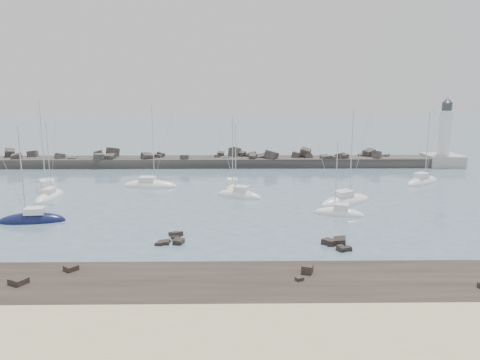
# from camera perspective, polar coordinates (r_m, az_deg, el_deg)

# --- Properties ---
(ground) EXTENTS (400.00, 400.00, 0.00)m
(ground) POSITION_cam_1_polar(r_m,az_deg,el_deg) (59.89, -4.17, -4.55)
(ground) COLOR slate
(ground) RESTS_ON ground
(rock_shelf) EXTENTS (140.00, 12.00, 2.02)m
(rock_shelf) POSITION_cam_1_polar(r_m,az_deg,el_deg) (39.24, -5.86, -13.52)
(rock_shelf) COLOR black
(rock_shelf) RESTS_ON ground
(rock_cluster_near) EXTENTS (3.13, 4.38, 1.18)m
(rock_cluster_near) POSITION_cam_1_polar(r_m,az_deg,el_deg) (51.37, -8.42, -7.37)
(rock_cluster_near) COLOR black
(rock_cluster_near) RESTS_ON ground
(rock_cluster_far) EXTENTS (2.92, 3.60, 1.44)m
(rock_cluster_far) POSITION_cam_1_polar(r_m,az_deg,el_deg) (50.62, 11.61, -7.74)
(rock_cluster_far) COLOR black
(rock_cluster_far) RESTS_ON ground
(breakwater) EXTENTS (115.00, 7.21, 5.29)m
(breakwater) POSITION_cam_1_polar(r_m,az_deg,el_deg) (97.45, -7.34, 1.88)
(breakwater) COLOR #2D2A28
(breakwater) RESTS_ON ground
(lighthouse) EXTENTS (7.00, 7.00, 14.60)m
(lighthouse) POSITION_cam_1_polar(r_m,az_deg,el_deg) (105.72, 23.52, 3.29)
(lighthouse) COLOR #9D9D98
(lighthouse) RESTS_ON ground
(sailboat_1) EXTENTS (7.48, 9.94, 15.41)m
(sailboat_1) POSITION_cam_1_polar(r_m,az_deg,el_deg) (80.41, -22.45, -1.11)
(sailboat_1) COLOR white
(sailboat_1) RESTS_ON ground
(sailboat_2) EXTENTS (8.27, 3.44, 12.92)m
(sailboat_2) POSITION_cam_1_polar(r_m,az_deg,el_deg) (63.20, -24.01, -4.54)
(sailboat_2) COLOR #0E143B
(sailboat_2) RESTS_ON ground
(sailboat_3) EXTENTS (3.18, 7.91, 12.27)m
(sailboat_3) POSITION_cam_1_polar(r_m,az_deg,el_deg) (75.22, -22.19, -1.94)
(sailboat_3) COLOR white
(sailboat_3) RESTS_ON ground
(sailboat_4) EXTENTS (9.42, 3.85, 14.39)m
(sailboat_4) POSITION_cam_1_polar(r_m,az_deg,el_deg) (78.80, -10.90, -0.69)
(sailboat_4) COLOR white
(sailboat_4) RESTS_ON ground
(sailboat_5) EXTENTS (7.55, 5.37, 11.84)m
(sailboat_5) POSITION_cam_1_polar(r_m,az_deg,el_deg) (70.33, -0.09, -1.95)
(sailboat_5) COLOR white
(sailboat_5) RESTS_ON ground
(sailboat_6) EXTENTS (2.64, 7.99, 12.78)m
(sailboat_6) POSITION_cam_1_polar(r_m,az_deg,el_deg) (74.89, -0.92, -1.11)
(sailboat_6) COLOR white
(sailboat_6) RESTS_ON ground
(sailboat_7) EXTENTS (9.15, 7.07, 14.34)m
(sailboat_7) POSITION_cam_1_polar(r_m,az_deg,el_deg) (68.53, 12.72, -2.60)
(sailboat_7) COLOR white
(sailboat_7) RESTS_ON ground
(sailboat_8) EXTENTS (6.78, 3.97, 10.43)m
(sailboat_8) POSITION_cam_1_polar(r_m,az_deg,el_deg) (62.21, 11.97, -4.03)
(sailboat_8) COLOR white
(sailboat_8) RESTS_ON ground
(sailboat_10) EXTENTS (8.22, 7.05, 13.39)m
(sailboat_10) POSITION_cam_1_polar(r_m,az_deg,el_deg) (85.89, 21.33, -0.26)
(sailboat_10) COLOR white
(sailboat_10) RESTS_ON ground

